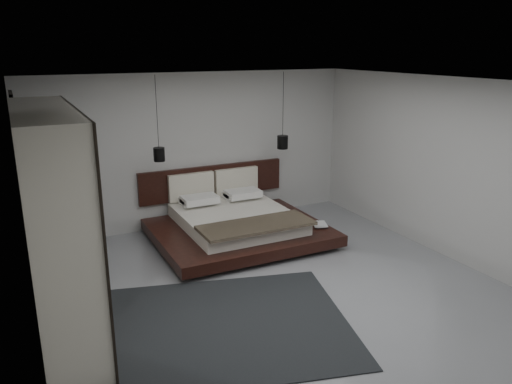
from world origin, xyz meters
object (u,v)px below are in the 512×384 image
bed (236,223)px  wardrobe (56,228)px  pendant_left (159,154)px  pendant_right (283,142)px  lattice_screen (22,181)px  rug (207,327)px

bed → wardrobe: size_ratio=1.06×
pendant_left → pendant_right: (2.32, 0.00, 0.01)m
pendant_left → pendant_right: 2.32m
lattice_screen → pendant_right: (4.40, -0.09, 0.24)m
lattice_screen → pendant_left: bearing=-2.6°
pendant_right → wardrobe: (-4.15, -2.32, -0.23)m
pendant_right → wardrobe: 4.76m
lattice_screen → bed: size_ratio=0.92×
bed → rug: bearing=-120.9°
bed → rug: 2.91m
lattice_screen → wardrobe: bearing=-84.0°
lattice_screen → bed: bearing=-9.5°
lattice_screen → rug: lattice_screen is taller
bed → pendant_left: size_ratio=2.03×
lattice_screen → pendant_right: 4.41m
lattice_screen → rug: bearing=-60.0°
pendant_right → lattice_screen: bearing=178.8°
bed → rug: (-1.49, -2.49, -0.28)m
rug → bed: bearing=59.1°
lattice_screen → rug: 3.73m
bed → lattice_screen: bearing=170.5°
pendant_left → pendant_right: same height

